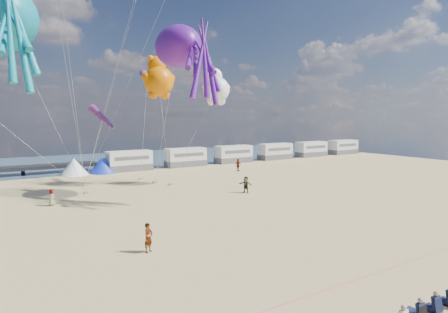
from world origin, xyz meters
TOP-DOWN VIEW (x-y plane):
  - ground at (0.00, 0.00)m, footprint 120.00×120.00m
  - water at (0.00, 55.00)m, footprint 120.00×120.00m
  - motorhome_0 at (6.00, 40.00)m, footprint 6.60×2.50m
  - motorhome_1 at (15.50, 40.00)m, footprint 6.60×2.50m
  - motorhome_2 at (25.00, 40.00)m, footprint 6.60×2.50m
  - motorhome_3 at (34.50, 40.00)m, footprint 6.60×2.50m
  - motorhome_4 at (44.00, 40.00)m, footprint 6.60×2.50m
  - motorhome_5 at (53.50, 40.00)m, footprint 6.60×2.50m
  - tent_white at (-2.00, 40.00)m, footprint 4.00×4.00m
  - tent_blue at (2.00, 40.00)m, footprint 4.00×4.00m
  - spectator_row at (1.32, -9.32)m, footprint 6.10×0.90m
  - cooler_navy at (0.97, -8.56)m, footprint 0.38×0.28m
  - rope_line at (0.00, -5.00)m, footprint 34.00×0.03m
  - standing_person at (-5.32, 4.72)m, footprint 0.79×0.70m
  - beachgoer_0 at (-8.04, 21.47)m, footprint 0.62×0.68m
  - beachgoer_3 at (19.57, 30.84)m, footprint 1.22×0.77m
  - beachgoer_4 at (10.76, 16.72)m, footprint 0.90×1.11m
  - sandbag_a at (-3.96, 25.47)m, footprint 0.50×0.35m
  - sandbag_b at (4.83, 27.63)m, footprint 0.50×0.35m
  - sandbag_c at (5.84, 25.36)m, footprint 0.50×0.35m
  - sandbag_d at (4.29, 31.05)m, footprint 0.50×0.35m
  - sandbag_e at (-2.86, 30.42)m, footprint 0.50×0.35m
  - kite_octopus_teal at (-10.80, 25.96)m, footprint 4.92×11.20m
  - kite_octopus_purple at (4.22, 19.61)m, footprint 5.97×9.98m
  - kite_panda at (10.97, 23.09)m, footprint 4.93×4.81m
  - kite_teddy_orange at (5.06, 26.45)m, footprint 4.87×4.66m
  - windsock_mid at (4.56, 28.81)m, footprint 2.39×6.28m
  - windsock_right at (-2.02, 25.27)m, footprint 2.16×4.56m

SIDE VIEW (x-z plane):
  - ground at x=0.00m, z-range 0.00..0.00m
  - water at x=0.00m, z-range 0.02..0.02m
  - rope_line at x=0.00m, z-range 0.00..0.04m
  - sandbag_a at x=-3.96m, z-range 0.00..0.22m
  - sandbag_b at x=4.83m, z-range 0.00..0.22m
  - sandbag_c at x=5.84m, z-range 0.00..0.22m
  - sandbag_d at x=4.29m, z-range 0.00..0.22m
  - sandbag_e at x=-2.86m, z-range 0.00..0.22m
  - cooler_navy at x=0.97m, z-range 0.00..0.30m
  - spectator_row at x=1.32m, z-range 0.00..1.30m
  - beachgoer_0 at x=-8.04m, z-range 0.00..1.56m
  - beachgoer_4 at x=10.76m, z-range 0.00..1.77m
  - beachgoer_3 at x=19.57m, z-range 0.00..1.81m
  - standing_person at x=-5.32m, z-range 0.00..1.82m
  - tent_white at x=-2.00m, z-range 0.00..2.40m
  - tent_blue at x=2.00m, z-range 0.00..2.40m
  - motorhome_0 at x=6.00m, z-range 0.00..3.00m
  - motorhome_1 at x=15.50m, z-range 0.00..3.00m
  - motorhome_2 at x=25.00m, z-range 0.00..3.00m
  - motorhome_3 at x=34.50m, z-range 0.00..3.00m
  - motorhome_4 at x=44.00m, z-range 0.00..3.00m
  - motorhome_5 at x=53.50m, z-range 0.00..3.00m
  - windsock_right at x=-2.02m, z-range 5.84..10.34m
  - kite_panda at x=10.97m, z-range 8.69..14.06m
  - kite_teddy_orange at x=5.06m, z-range 9.29..15.38m
  - windsock_mid at x=4.56m, z-range 9.28..15.49m
  - kite_octopus_purple at x=4.22m, z-range 10.01..20.67m
  - kite_octopus_teal at x=-10.80m, z-range 11.06..23.79m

